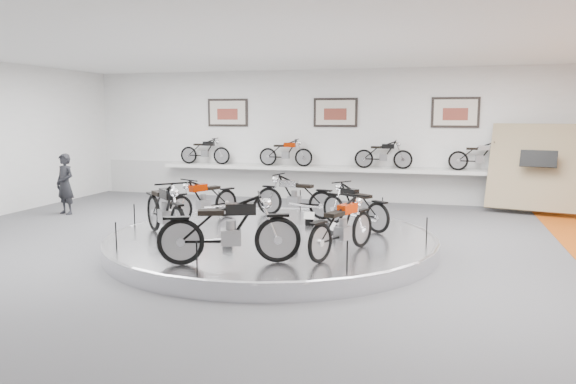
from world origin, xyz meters
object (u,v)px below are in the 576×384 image
(display_platform, at_px, (272,242))
(bike_c, at_px, (204,199))
(shelf, at_px, (333,169))
(bike_a, at_px, (355,206))
(bike_d, at_px, (165,209))
(bike_f, at_px, (342,226))
(bike_e, at_px, (229,229))
(bike_b, at_px, (295,196))
(visitor, at_px, (65,184))

(display_platform, bearing_deg, bike_c, 151.20)
(display_platform, bearing_deg, shelf, 90.00)
(bike_a, height_order, bike_d, bike_d)
(shelf, xyz_separation_m, bike_f, (1.60, -7.59, -0.21))
(bike_d, height_order, bike_e, bike_e)
(shelf, xyz_separation_m, bike_b, (-0.04, -4.43, -0.20))
(bike_f, relative_size, visitor, 1.03)
(display_platform, height_order, bike_e, bike_e)
(bike_c, relative_size, bike_e, 0.85)
(bike_d, bearing_deg, display_platform, 68.36)
(display_platform, distance_m, shelf, 6.46)
(bike_a, bearing_deg, bike_e, 102.22)
(display_platform, distance_m, bike_e, 2.35)
(bike_b, distance_m, bike_c, 2.07)
(bike_a, bearing_deg, display_platform, 72.72)
(bike_c, bearing_deg, bike_f, 83.99)
(bike_e, bearing_deg, bike_f, 11.88)
(bike_e, xyz_separation_m, bike_f, (1.61, 1.04, -0.07))
(shelf, relative_size, bike_a, 6.83)
(shelf, xyz_separation_m, bike_e, (-0.01, -8.63, -0.14))
(bike_a, relative_size, bike_b, 0.95)
(display_platform, relative_size, bike_f, 3.83)
(bike_b, bearing_deg, bike_c, 37.76)
(bike_b, bearing_deg, visitor, 7.42)
(bike_b, distance_m, bike_e, 4.20)
(visitor, bearing_deg, bike_d, -17.62)
(shelf, bearing_deg, bike_f, -78.09)
(bike_d, xyz_separation_m, bike_e, (1.86, -1.42, 0.00))
(shelf, distance_m, bike_d, 7.45)
(bike_c, bearing_deg, bike_a, 117.39)
(shelf, height_order, bike_e, bike_e)
(bike_b, xyz_separation_m, bike_f, (1.64, -3.16, -0.00))
(bike_e, height_order, visitor, visitor)
(bike_c, relative_size, bike_f, 0.98)
(shelf, xyz_separation_m, bike_c, (-1.89, -5.36, -0.22))
(shelf, relative_size, bike_d, 5.76)
(shelf, relative_size, visitor, 6.80)
(bike_b, relative_size, bike_c, 1.03)
(bike_c, relative_size, bike_d, 0.86)
(bike_a, relative_size, bike_d, 0.84)
(visitor, bearing_deg, bike_c, 0.85)
(display_platform, height_order, bike_b, bike_b)
(bike_e, bearing_deg, bike_d, 121.55)
(bike_b, distance_m, visitor, 6.44)
(display_platform, bearing_deg, bike_a, 36.55)
(visitor, bearing_deg, bike_a, 7.88)
(bike_b, height_order, bike_f, bike_b)
(bike_a, height_order, bike_b, bike_b)
(display_platform, bearing_deg, visitor, 159.86)
(bike_b, distance_m, bike_d, 3.33)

